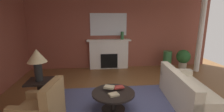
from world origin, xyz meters
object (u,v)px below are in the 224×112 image
Objects in this scene: table_lamp at (37,59)px; potted_plant at (183,58)px; coffee_table at (113,97)px; vase_tall_corner at (167,60)px; vase_mantel_right at (122,36)px; mantel_mirror at (108,24)px; fireplace at (109,55)px; sofa at (188,94)px; side_table at (41,92)px.

table_lamp is 0.90× the size of potted_plant.
coffee_table is 3.95m from vase_tall_corner.
vase_mantel_right is at bearing 170.16° from potted_plant.
mantel_mirror is 1.80× the size of potted_plant.
potted_plant reaches higher than coffee_table.
table_lamp is at bearing -122.35° from fireplace.
vase_mantel_right is (-1.89, 0.25, 1.02)m from vase_tall_corner.
potted_plant is at bearing -9.84° from vase_mantel_right.
sofa is at bearing -63.41° from mantel_mirror.
vase_mantel_right is (0.73, 3.21, 1.06)m from coffee_table.
fireplace is at bearing 57.65° from table_lamp.
fireplace is 3.66m from sofa.
fireplace is 5.77× the size of vase_mantel_right.
mantel_mirror is 3.70m from coffee_table.
fireplace is 0.98m from vase_mantel_right.
fireplace is 2.46m from vase_tall_corner.
sofa is 3.56m from vase_mantel_right.
sofa is at bearing -104.40° from vase_tall_corner.
coffee_table is 1.43× the size of side_table.
mantel_mirror is (-0.00, 0.12, 1.25)m from fireplace.
fireplace reaches higher than vase_tall_corner.
vase_mantel_right is at bearing 109.54° from sofa.
vase_mantel_right is (2.44, 2.93, 0.99)m from side_table.
fireplace is 0.83× the size of sofa.
potted_plant is (0.60, -0.18, 0.12)m from vase_tall_corner.
vase_tall_corner is 0.90× the size of potted_plant.
table_lamp reaches higher than fireplace.
mantel_mirror is at bearing 162.82° from vase_mantel_right.
sofa is 3.70m from table_lamp.
potted_plant is at bearing 40.78° from coffee_table.
vase_tall_corner is at bearing -7.55° from vase_mantel_right.
sofa is 3.04m from vase_tall_corner.
table_lamp reaches higher than side_table.
mantel_mirror is 4.80× the size of vase_mantel_right.
vase_tall_corner is (2.44, -0.42, -1.46)m from mantel_mirror.
vase_tall_corner is (0.75, 2.94, 0.08)m from sofa.
fireplace is at bearing 86.87° from coffee_table.
table_lamp is 2.40× the size of vase_mantel_right.
sofa is at bearing -4.13° from table_lamp.
mantel_mirror reaches higher than vase_tall_corner.
vase_mantel_right reaches higher than potted_plant.
vase_tall_corner is at bearing -7.01° from fireplace.
mantel_mirror is 0.73m from vase_mantel_right.
sofa is at bearing -70.46° from vase_mantel_right.
vase_tall_corner is at bearing 31.81° from side_table.
vase_tall_corner is (4.33, 2.68, -0.85)m from table_lamp.
vase_mantel_right is (0.55, -0.05, 0.81)m from fireplace.
potted_plant is at bearing -11.20° from mantel_mirror.
sofa is (1.68, -3.24, -0.29)m from fireplace.
fireplace is 3.59m from table_lamp.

